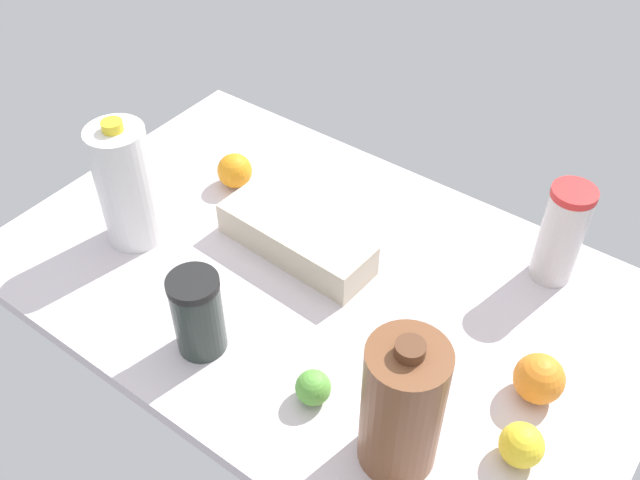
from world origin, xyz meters
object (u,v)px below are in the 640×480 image
object	(u,v)px
chocolate_milk_jug	(402,407)
milk_jug	(126,185)
lime_beside_bowl	(313,387)
orange_loose	(235,171)
shaker_bottle	(198,314)
lemon_near_front	(522,445)
tumbler_cup	(562,234)
orange_far_back	(540,377)
egg_carton	(296,239)

from	to	relation	value
chocolate_milk_jug	milk_jug	bearing A→B (deg)	-8.85
milk_jug	lime_beside_bowl	size ratio (longest dim) A/B	4.65
orange_loose	shaker_bottle	bearing A→B (deg)	123.94
chocolate_milk_jug	shaker_bottle	world-z (taller)	chocolate_milk_jug
lemon_near_front	tumbler_cup	bearing A→B (deg)	-73.39
milk_jug	lime_beside_bowl	xyz separation A→B (cm)	(-50.78, 9.96, -9.68)
orange_far_back	orange_loose	bearing A→B (deg)	-8.93
chocolate_milk_jug	orange_loose	world-z (taller)	chocolate_milk_jug
egg_carton	tumbler_cup	world-z (taller)	tumbler_cup
lime_beside_bowl	chocolate_milk_jug	bearing A→B (deg)	178.60
orange_loose	milk_jug	bearing A→B (deg)	77.89
chocolate_milk_jug	egg_carton	xyz separation A→B (cm)	(38.27, -25.07, -8.57)
egg_carton	milk_jug	bearing A→B (deg)	30.66
shaker_bottle	orange_loose	bearing A→B (deg)	-56.06
egg_carton	shaker_bottle	size ratio (longest dim) A/B	2.00
tumbler_cup	orange_loose	distance (cm)	66.75
lemon_near_front	milk_jug	bearing A→B (deg)	-0.19
lime_beside_bowl	orange_loose	distance (cm)	56.70
egg_carton	lemon_near_front	size ratio (longest dim) A/B	4.72
shaker_bottle	orange_far_back	world-z (taller)	shaker_bottle
lemon_near_front	orange_loose	bearing A→B (deg)	-17.34
lime_beside_bowl	milk_jug	bearing A→B (deg)	-11.10
chocolate_milk_jug	lemon_near_front	xyz separation A→B (cm)	(-14.89, -10.08, -8.67)
shaker_bottle	lime_beside_bowl	world-z (taller)	shaker_bottle
chocolate_milk_jug	lime_beside_bowl	bearing A→B (deg)	-1.40
lime_beside_bowl	orange_loose	xyz separation A→B (cm)	(45.73, -33.51, 0.82)
tumbler_cup	egg_carton	bearing A→B (deg)	29.43
chocolate_milk_jug	orange_far_back	bearing A→B (deg)	-118.68
milk_jug	orange_loose	bearing A→B (deg)	-102.11
egg_carton	orange_far_back	bearing A→B (deg)	179.95
lemon_near_front	shaker_bottle	bearing A→B (deg)	13.17
shaker_bottle	lime_beside_bowl	xyz separation A→B (cm)	(-21.51, -2.48, -5.05)
chocolate_milk_jug	shaker_bottle	bearing A→B (deg)	3.24
egg_carton	milk_jug	xyz separation A→B (cm)	(28.18, 14.73, 9.10)
milk_jug	orange_loose	distance (cm)	25.66
tumbler_cup	lemon_near_front	size ratio (longest dim) A/B	3.02
chocolate_milk_jug	lemon_near_front	bearing A→B (deg)	-145.90
lime_beside_bowl	orange_far_back	size ratio (longest dim) A/B	0.71
egg_carton	tumbler_cup	xyz separation A→B (cm)	(-41.67, -23.51, 6.69)
egg_carton	lime_beside_bowl	bearing A→B (deg)	135.54
milk_jug	tumbler_cup	bearing A→B (deg)	-151.30
orange_loose	egg_carton	bearing A→B (deg)	159.12
milk_jug	lemon_near_front	bearing A→B (deg)	179.81
tumbler_cup	orange_far_back	size ratio (longest dim) A/B	2.51
orange_far_back	tumbler_cup	bearing A→B (deg)	-71.46
chocolate_milk_jug	lime_beside_bowl	size ratio (longest dim) A/B	4.47
lemon_near_front	orange_far_back	distance (cm)	12.55
chocolate_milk_jug	lime_beside_bowl	distance (cm)	18.14
egg_carton	milk_jug	size ratio (longest dim) A/B	1.18
lime_beside_bowl	orange_loose	size ratio (longest dim) A/B	0.78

